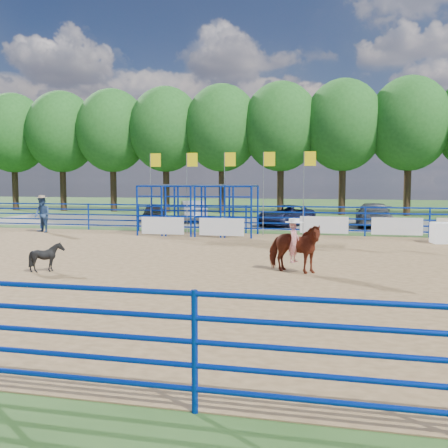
{
  "coord_description": "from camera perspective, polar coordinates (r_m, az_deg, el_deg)",
  "views": [
    {
      "loc": [
        4.62,
        -15.55,
        2.79
      ],
      "look_at": [
        0.86,
        1.0,
        1.3
      ],
      "focal_mm": 40.0,
      "sensor_mm": 36.0,
      "label": 1
    }
  ],
  "objects": [
    {
      "name": "spectator_cowboy",
      "position": [
        28.25,
        -20.06,
        1.06
      ],
      "size": [
        1.14,
        1.04,
        1.95
      ],
      "color": "navy",
      "rests_on": "arena_dirt"
    },
    {
      "name": "car_c",
      "position": [
        31.02,
        7.11,
        1.0
      ],
      "size": [
        3.72,
        5.0,
        1.26
      ],
      "primitive_type": "imported",
      "rotation": [
        0.0,
        0.0,
        -0.41
      ],
      "color": "#161938",
      "rests_on": "gravel_strip"
    },
    {
      "name": "chute_assembly",
      "position": [
        25.29,
        -2.17,
        1.54
      ],
      "size": [
        19.32,
        2.41,
        4.2
      ],
      "color": "#082CAE",
      "rests_on": "ground"
    },
    {
      "name": "car_d",
      "position": [
        31.39,
        16.69,
        1.03
      ],
      "size": [
        2.07,
        4.95,
        1.43
      ],
      "primitive_type": "imported",
      "rotation": [
        0.0,
        0.0,
        3.13
      ],
      "color": "#5B5B5E",
      "rests_on": "gravel_strip"
    },
    {
      "name": "car_a",
      "position": [
        34.26,
        -8.01,
        1.34
      ],
      "size": [
        2.55,
        3.9,
        1.24
      ],
      "primitive_type": "imported",
      "rotation": [
        0.0,
        0.0,
        0.33
      ],
      "color": "black",
      "rests_on": "gravel_strip"
    },
    {
      "name": "car_b",
      "position": [
        33.91,
        -3.61,
        1.5
      ],
      "size": [
        3.05,
        4.57,
        1.42
      ],
      "primitive_type": "imported",
      "rotation": [
        0.0,
        0.0,
        3.54
      ],
      "color": "gray",
      "rests_on": "gravel_strip"
    },
    {
      "name": "ground",
      "position": [
        16.46,
        -3.71,
        -4.75
      ],
      "size": [
        120.0,
        120.0,
        0.0
      ],
      "primitive_type": "plane",
      "color": "#345823",
      "rests_on": "ground"
    },
    {
      "name": "horse_and_rider",
      "position": [
        15.08,
        8.01,
        -2.45
      ],
      "size": [
        1.92,
        1.28,
        2.25
      ],
      "color": "maroon",
      "rests_on": "arena_dirt"
    },
    {
      "name": "treeline",
      "position": [
        42.08,
        6.53,
        11.45
      ],
      "size": [
        56.4,
        6.4,
        11.24
      ],
      "color": "#3F2B19",
      "rests_on": "ground"
    },
    {
      "name": "arena_dirt",
      "position": [
        16.46,
        -3.71,
        -4.72
      ],
      "size": [
        30.0,
        20.0,
        0.02
      ],
      "primitive_type": "cube",
      "color": "olive",
      "rests_on": "ground"
    },
    {
      "name": "perimeter_fence",
      "position": [
        16.35,
        -3.73,
        -2.16
      ],
      "size": [
        30.1,
        20.1,
        1.5
      ],
      "color": "#082CAE",
      "rests_on": "ground"
    },
    {
      "name": "gravel_strip",
      "position": [
        33.0,
        4.69,
        0.15
      ],
      "size": [
        40.0,
        10.0,
        0.01
      ],
      "primitive_type": "cube",
      "color": "gray",
      "rests_on": "ground"
    },
    {
      "name": "calf",
      "position": [
        16.07,
        -19.59,
        -3.57
      ],
      "size": [
        0.94,
        0.87,
        0.9
      ],
      "primitive_type": "imported",
      "rotation": [
        0.0,
        0.0,
        1.38
      ],
      "color": "black",
      "rests_on": "arena_dirt"
    }
  ]
}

